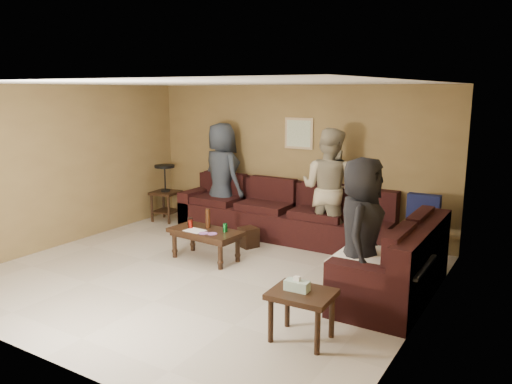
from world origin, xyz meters
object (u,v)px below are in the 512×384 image
Objects in this scene: coffee_table at (205,234)px; person_right at (361,232)px; sectional_sofa at (311,232)px; side_table_right at (301,298)px; waste_bin at (249,237)px; person_left at (222,175)px; person_middle at (328,189)px; end_table_left at (165,192)px.

person_right reaches higher than coffee_table.
sectional_sofa is 7.18× the size of side_table_right.
person_left is (-1.06, 0.79, 0.77)m from waste_bin.
person_middle is (1.06, 0.63, 0.78)m from waste_bin.
person_middle is 1.09× the size of person_right.
coffee_table reaches higher than side_table_right.
person_right reaches higher than waste_bin.
coffee_table is 0.59× the size of person_middle.
person_right is at bearing -7.18° from coffee_table.
waste_bin is (-0.98, -0.22, -0.17)m from sectional_sofa.
person_left reaches higher than sectional_sofa.
end_table_left is 1.20m from person_left.
person_left is 2.12m from person_middle.
person_left is 3.80m from person_right.
coffee_table is 0.59× the size of person_left.
person_left reaches higher than coffee_table.
person_right is (1.23, -1.35, 0.52)m from sectional_sofa.
person_middle reaches higher than coffee_table.
person_middle is at bearing 49.08° from coffee_table.
waste_bin is at bearing -167.50° from sectional_sofa.
coffee_table is at bearing 51.79° from person_middle.
person_middle is 2.11m from person_right.
end_table_left is (-3.15, 0.32, 0.23)m from sectional_sofa.
person_right is (2.42, -0.30, 0.47)m from coffee_table.
side_table_right is at bearing -33.59° from end_table_left.
person_middle is at bearing -164.19° from person_left.
person_left is (-0.85, 1.62, 0.55)m from coffee_table.
end_table_left is 3.25m from person_middle.
side_table_right reaches higher than waste_bin.
person_right is at bearing 169.67° from person_left.
coffee_table is at bearing -34.99° from end_table_left.
person_right is at bearing -47.62° from sectional_sofa.
end_table_left is at bearing 146.41° from side_table_right.
end_table_left is 5.03m from side_table_right.
waste_bin is at bearing -13.98° from end_table_left.
sectional_sofa is at bearing -5.88° from end_table_left.
side_table_right is at bearing 159.71° from person_right.
person_left is at bearing 143.07° from waste_bin.
person_middle is (-0.97, 2.88, 0.50)m from side_table_right.
coffee_table is 1.04× the size of end_table_left.
sectional_sofa reaches higher than waste_bin.
waste_bin is 1.53m from person_left.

